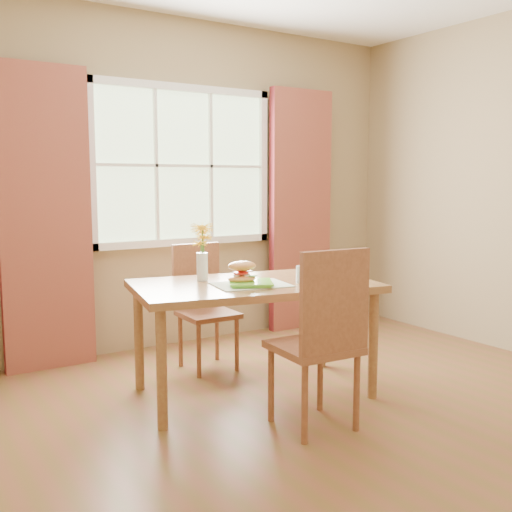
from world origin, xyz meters
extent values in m
cube|color=brown|center=(0.00, 0.00, -0.01)|extent=(4.20, 3.80, 0.02)
cube|color=#947E58|center=(0.00, 1.91, 1.35)|extent=(4.20, 0.02, 2.70)
cube|color=#B4D4A0|center=(0.00, 1.88, 1.50)|extent=(1.50, 0.02, 1.20)
cube|color=white|center=(0.00, 1.85, 2.13)|extent=(1.62, 0.04, 0.06)
cube|color=white|center=(0.00, 1.85, 0.87)|extent=(1.62, 0.04, 0.06)
cube|color=white|center=(-0.78, 1.85, 1.50)|extent=(0.06, 0.04, 1.32)
cube|color=white|center=(0.78, 1.85, 1.50)|extent=(0.06, 0.04, 1.32)
cube|color=white|center=(0.00, 1.85, 1.50)|extent=(1.50, 0.03, 0.02)
cube|color=maroon|center=(-1.15, 1.78, 1.10)|extent=(0.65, 0.08, 2.20)
cube|color=maroon|center=(1.15, 1.78, 1.10)|extent=(0.65, 0.08, 2.20)
cube|color=olive|center=(-0.18, 0.51, 0.71)|extent=(1.65, 1.13, 0.05)
cylinder|color=olive|center=(-0.92, 0.30, 0.34)|extent=(0.06, 0.06, 0.69)
cylinder|color=olive|center=(0.41, 0.03, 0.34)|extent=(0.06, 0.06, 0.69)
cylinder|color=olive|center=(-0.78, 0.99, 0.34)|extent=(0.06, 0.06, 0.69)
cylinder|color=olive|center=(0.55, 0.71, 0.34)|extent=(0.06, 0.06, 0.69)
cube|color=brown|center=(-0.18, -0.11, 0.46)|extent=(0.45, 0.45, 0.04)
cube|color=brown|center=(-0.19, -0.31, 0.75)|extent=(0.43, 0.06, 0.55)
cylinder|color=brown|center=(-0.36, -0.27, 0.22)|extent=(0.04, 0.04, 0.44)
cylinder|color=brown|center=(-0.02, -0.30, 0.22)|extent=(0.04, 0.04, 0.44)
cylinder|color=brown|center=(-0.34, 0.07, 0.22)|extent=(0.04, 0.04, 0.44)
cylinder|color=brown|center=(0.00, 0.05, 0.22)|extent=(0.04, 0.04, 0.44)
cube|color=brown|center=(-0.18, 1.13, 0.41)|extent=(0.39, 0.39, 0.04)
cube|color=brown|center=(-0.18, 1.30, 0.67)|extent=(0.38, 0.04, 0.49)
cylinder|color=brown|center=(-0.34, 0.98, 0.19)|extent=(0.03, 0.03, 0.39)
cylinder|color=brown|center=(-0.03, 0.97, 0.19)|extent=(0.03, 0.03, 0.39)
cylinder|color=brown|center=(-0.33, 1.28, 0.19)|extent=(0.03, 0.03, 0.39)
cylinder|color=brown|center=(-0.03, 1.28, 0.19)|extent=(0.03, 0.03, 0.39)
cube|color=beige|center=(-0.25, 0.43, 0.74)|extent=(0.50, 0.40, 0.01)
cube|color=#63D134|center=(-0.27, 0.41, 0.75)|extent=(0.35, 0.35, 0.01)
ellipsoid|color=#ECA850|center=(-0.31, 0.45, 0.78)|extent=(0.20, 0.17, 0.05)
ellipsoid|color=#4C8C2D|center=(-0.26, 0.42, 0.79)|extent=(0.10, 0.07, 0.01)
cylinder|color=red|center=(-0.31, 0.45, 0.82)|extent=(0.09, 0.09, 0.01)
cylinder|color=red|center=(-0.28, 0.46, 0.82)|extent=(0.09, 0.09, 0.01)
ellipsoid|color=#ECA850|center=(-0.30, 0.45, 0.86)|extent=(0.20, 0.17, 0.06)
cylinder|color=silver|center=(0.06, 0.32, 0.79)|extent=(0.07, 0.07, 0.11)
cylinder|color=silver|center=(0.06, 0.32, 0.78)|extent=(0.06, 0.06, 0.09)
cylinder|color=silver|center=(-0.43, 0.74, 0.83)|extent=(0.07, 0.07, 0.18)
cylinder|color=silver|center=(-0.43, 0.74, 0.78)|extent=(0.06, 0.06, 0.09)
cylinder|color=#3D7028|center=(-0.43, 0.74, 0.91)|extent=(0.01, 0.01, 0.34)
cylinder|color=#3D7028|center=(-0.41, 0.73, 0.88)|extent=(0.01, 0.01, 0.28)
cylinder|color=#3D7028|center=(-0.44, 0.75, 0.86)|extent=(0.01, 0.01, 0.24)
cylinder|color=#3D7028|center=(-0.42, 0.75, 0.89)|extent=(0.01, 0.01, 0.31)
camera|label=1|loc=(-2.21, -2.67, 1.38)|focal=42.00mm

